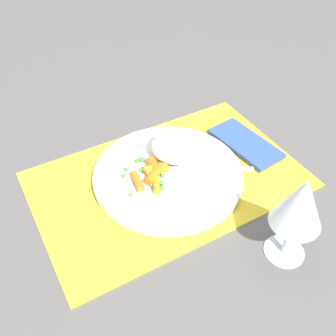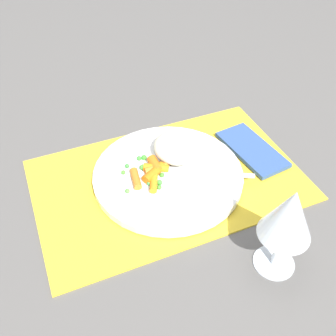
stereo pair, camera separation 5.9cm
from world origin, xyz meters
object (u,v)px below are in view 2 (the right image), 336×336
object	(u,v)px
plate	(168,175)
fork	(190,172)
wine_glass	(289,216)
carrot_portion	(152,171)
rice_mound	(176,148)
napkin	(252,149)

from	to	relation	value
plate	fork	bearing A→B (deg)	152.38
fork	wine_glass	distance (m)	0.23
carrot_portion	rice_mound	bearing A→B (deg)	-152.47
plate	wine_glass	size ratio (longest dim) A/B	1.74
carrot_portion	napkin	bearing A→B (deg)	-179.75
plate	napkin	size ratio (longest dim) A/B	1.81
rice_mound	wine_glass	world-z (taller)	wine_glass
fork	napkin	bearing A→B (deg)	-170.76
carrot_portion	fork	world-z (taller)	carrot_portion
rice_mound	carrot_portion	xyz separation A→B (m)	(0.06, 0.03, -0.01)
plate	rice_mound	xyz separation A→B (m)	(-0.03, -0.04, 0.03)
carrot_portion	napkin	world-z (taller)	carrot_portion
plate	napkin	distance (m)	0.18
carrot_portion	fork	xyz separation A→B (m)	(-0.06, 0.02, -0.00)
fork	wine_glass	xyz separation A→B (m)	(-0.04, 0.20, 0.09)
plate	fork	distance (m)	0.04
carrot_portion	wine_glass	size ratio (longest dim) A/B	0.50
rice_mound	napkin	world-z (taller)	rice_mound
fork	plate	bearing A→B (deg)	-27.62
wine_glass	napkin	world-z (taller)	wine_glass
carrot_portion	wine_glass	xyz separation A→B (m)	(-0.11, 0.23, 0.08)
plate	wine_glass	distance (m)	0.25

